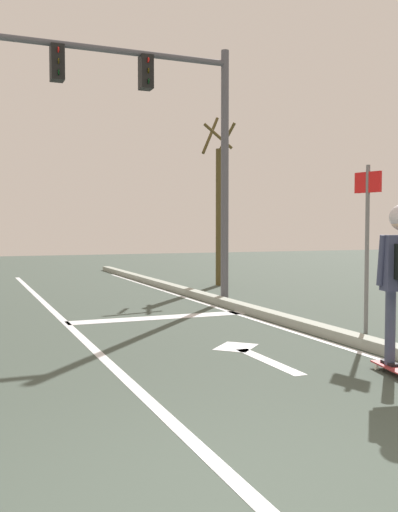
{
  "coord_description": "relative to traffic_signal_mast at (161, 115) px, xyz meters",
  "views": [
    {
      "loc": [
        -1.27,
        -2.47,
        1.54
      ],
      "look_at": [
        1.74,
        4.88,
        1.15
      ],
      "focal_mm": 40.3,
      "sensor_mm": 36.0,
      "label": 1
    }
  ],
  "objects": [
    {
      "name": "traffic_signal_mast",
      "position": [
        0.0,
        0.0,
        0.0
      ],
      "size": [
        5.13,
        0.34,
        5.15
      ],
      "color": "#56565F",
      "rests_on": "ground"
    },
    {
      "name": "street_sign_post",
      "position": [
        1.81,
        -4.0,
        -2.15
      ],
      "size": [
        0.16,
        0.43,
        2.45
      ],
      "color": "slate",
      "rests_on": "ground"
    },
    {
      "name": "lane_arrow_head",
      "position": [
        -0.38,
        -4.18,
        -3.73
      ],
      "size": [
        0.71,
        0.71,
        0.01
      ],
      "primitive_type": "cube",
      "rotation": [
        0.0,
        0.0,
        0.79
      ],
      "color": "silver",
      "rests_on": "ground"
    },
    {
      "name": "lane_line_curbside",
      "position": [
        0.88,
        -2.32,
        -3.73
      ],
      "size": [
        0.12,
        20.0,
        0.01
      ],
      "primitive_type": "cube",
      "color": "silver",
      "rests_on": "ground"
    },
    {
      "name": "roadside_tree",
      "position": [
        2.7,
        3.15,
        -1.72
      ],
      "size": [
        0.98,
        1.01,
        4.54
      ],
      "color": "#504422",
      "rests_on": "ground"
    },
    {
      "name": "stop_bar",
      "position": [
        -0.54,
        -1.5,
        -3.73
      ],
      "size": [
        3.15,
        0.4,
        0.01
      ],
      "primitive_type": "cube",
      "color": "silver",
      "rests_on": "ground"
    },
    {
      "name": "curb_strip",
      "position": [
        1.13,
        -2.32,
        -3.67
      ],
      "size": [
        0.24,
        24.0,
        0.14
      ],
      "primitive_type": "cube",
      "color": "#99A194",
      "rests_on": "ground"
    },
    {
      "name": "lane_arrow_stem",
      "position": [
        -0.38,
        -5.03,
        -3.73
      ],
      "size": [
        0.16,
        1.4,
        0.01
      ],
      "primitive_type": "cube",
      "color": "silver",
      "rests_on": "ground"
    },
    {
      "name": "lane_line_center",
      "position": [
        -2.11,
        -2.32,
        -3.73
      ],
      "size": [
        0.12,
        20.0,
        0.01
      ],
      "primitive_type": "cube",
      "color": "silver",
      "rests_on": "ground"
    }
  ]
}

